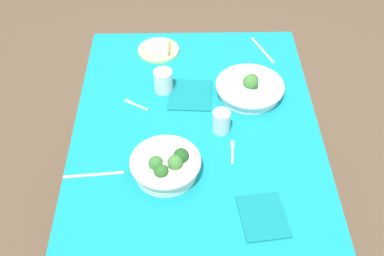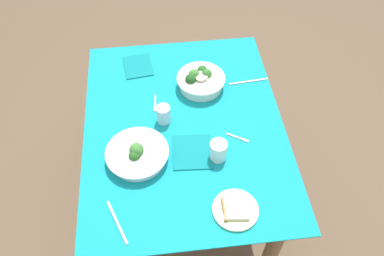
{
  "view_description": "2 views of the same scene",
  "coord_description": "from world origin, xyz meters",
  "px_view_note": "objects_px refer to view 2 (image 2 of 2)",
  "views": [
    {
      "loc": [
        -1.28,
        0.04,
        2.0
      ],
      "look_at": [
        -0.04,
        0.02,
        0.74
      ],
      "focal_mm": 44.82,
      "sensor_mm": 36.0,
      "label": 1
    },
    {
      "loc": [
        1.14,
        -0.09,
        2.12
      ],
      "look_at": [
        0.03,
        0.03,
        0.74
      ],
      "focal_mm": 36.44,
      "sensor_mm": 36.0,
      "label": 2
    }
  ],
  "objects_px": {
    "fork_by_far_bowl": "(155,104)",
    "napkin_folded_lower": "(192,152)",
    "water_glass_center": "(218,151)",
    "table_knife_left": "(117,222)",
    "broccoli_bowl_far": "(200,81)",
    "broccoli_bowl_near": "(137,154)",
    "water_glass_side": "(163,114)",
    "table_knife_right": "(249,81)",
    "fork_by_near_bowl": "(239,138)",
    "napkin_folded_upper": "(138,66)",
    "bread_side_plate": "(235,209)"
  },
  "relations": [
    {
      "from": "broccoli_bowl_near",
      "to": "napkin_folded_upper",
      "type": "xyz_separation_m",
      "value": [
        -0.59,
        0.02,
        -0.03
      ]
    },
    {
      "from": "broccoli_bowl_near",
      "to": "water_glass_side",
      "type": "distance_m",
      "value": 0.24
    },
    {
      "from": "bread_side_plate",
      "to": "water_glass_side",
      "type": "distance_m",
      "value": 0.55
    },
    {
      "from": "broccoli_bowl_far",
      "to": "water_glass_center",
      "type": "distance_m",
      "value": 0.44
    },
    {
      "from": "water_glass_center",
      "to": "fork_by_far_bowl",
      "type": "relative_size",
      "value": 0.86
    },
    {
      "from": "fork_by_near_bowl",
      "to": "broccoli_bowl_near",
      "type": "bearing_deg",
      "value": -140.96
    },
    {
      "from": "broccoli_bowl_near",
      "to": "water_glass_center",
      "type": "relative_size",
      "value": 2.9
    },
    {
      "from": "water_glass_center",
      "to": "table_knife_left",
      "type": "relative_size",
      "value": 0.46
    },
    {
      "from": "table_knife_left",
      "to": "broccoli_bowl_near",
      "type": "bearing_deg",
      "value": 141.09
    },
    {
      "from": "table_knife_right",
      "to": "broccoli_bowl_far",
      "type": "bearing_deg",
      "value": -3.71
    },
    {
      "from": "water_glass_side",
      "to": "broccoli_bowl_near",
      "type": "bearing_deg",
      "value": -32.32
    },
    {
      "from": "table_knife_right",
      "to": "napkin_folded_upper",
      "type": "bearing_deg",
      "value": -22.59
    },
    {
      "from": "broccoli_bowl_far",
      "to": "napkin_folded_upper",
      "type": "bearing_deg",
      "value": -120.81
    },
    {
      "from": "broccoli_bowl_near",
      "to": "water_glass_side",
      "type": "relative_size",
      "value": 3.04
    },
    {
      "from": "table_knife_left",
      "to": "table_knife_right",
      "type": "distance_m",
      "value": 0.96
    },
    {
      "from": "fork_by_near_bowl",
      "to": "water_glass_side",
      "type": "bearing_deg",
      "value": -171.83
    },
    {
      "from": "water_glass_center",
      "to": "napkin_folded_upper",
      "type": "height_order",
      "value": "water_glass_center"
    },
    {
      "from": "broccoli_bowl_far",
      "to": "fork_by_near_bowl",
      "type": "distance_m",
      "value": 0.37
    },
    {
      "from": "broccoli_bowl_far",
      "to": "bread_side_plate",
      "type": "bearing_deg",
      "value": 3.95
    },
    {
      "from": "broccoli_bowl_far",
      "to": "table_knife_left",
      "type": "height_order",
      "value": "broccoli_bowl_far"
    },
    {
      "from": "broccoli_bowl_near",
      "to": "fork_by_near_bowl",
      "type": "relative_size",
      "value": 2.79
    },
    {
      "from": "table_knife_left",
      "to": "table_knife_right",
      "type": "xyz_separation_m",
      "value": [
        -0.7,
        0.66,
        0.0
      ]
    },
    {
      "from": "fork_by_near_bowl",
      "to": "napkin_folded_lower",
      "type": "bearing_deg",
      "value": -134.39
    },
    {
      "from": "water_glass_side",
      "to": "napkin_folded_lower",
      "type": "distance_m",
      "value": 0.23
    },
    {
      "from": "table_knife_right",
      "to": "napkin_folded_upper",
      "type": "distance_m",
      "value": 0.58
    },
    {
      "from": "bread_side_plate",
      "to": "napkin_folded_lower",
      "type": "distance_m",
      "value": 0.33
    },
    {
      "from": "fork_by_far_bowl",
      "to": "napkin_folded_upper",
      "type": "relative_size",
      "value": 0.63
    },
    {
      "from": "broccoli_bowl_near",
      "to": "water_glass_side",
      "type": "xyz_separation_m",
      "value": [
        -0.2,
        0.13,
        0.02
      ]
    },
    {
      "from": "water_glass_side",
      "to": "table_knife_right",
      "type": "relative_size",
      "value": 0.43
    },
    {
      "from": "broccoli_bowl_near",
      "to": "water_glass_side",
      "type": "height_order",
      "value": "broccoli_bowl_near"
    },
    {
      "from": "water_glass_center",
      "to": "table_knife_right",
      "type": "bearing_deg",
      "value": 152.6
    },
    {
      "from": "bread_side_plate",
      "to": "table_knife_left",
      "type": "bearing_deg",
      "value": -90.28
    },
    {
      "from": "water_glass_center",
      "to": "fork_by_near_bowl",
      "type": "height_order",
      "value": "water_glass_center"
    },
    {
      "from": "fork_by_far_bowl",
      "to": "table_knife_right",
      "type": "height_order",
      "value": "same"
    },
    {
      "from": "table_knife_left",
      "to": "napkin_folded_upper",
      "type": "relative_size",
      "value": 1.16
    },
    {
      "from": "napkin_folded_upper",
      "to": "napkin_folded_lower",
      "type": "height_order",
      "value": "same"
    },
    {
      "from": "broccoli_bowl_far",
      "to": "napkin_folded_upper",
      "type": "height_order",
      "value": "broccoli_bowl_far"
    },
    {
      "from": "broccoli_bowl_near",
      "to": "bread_side_plate",
      "type": "relative_size",
      "value": 1.49
    },
    {
      "from": "table_knife_right",
      "to": "fork_by_far_bowl",
      "type": "bearing_deg",
      "value": 6.96
    },
    {
      "from": "bread_side_plate",
      "to": "fork_by_near_bowl",
      "type": "relative_size",
      "value": 1.87
    },
    {
      "from": "broccoli_bowl_far",
      "to": "broccoli_bowl_near",
      "type": "relative_size",
      "value": 0.88
    },
    {
      "from": "bread_side_plate",
      "to": "napkin_folded_upper",
      "type": "distance_m",
      "value": 0.95
    },
    {
      "from": "table_knife_left",
      "to": "table_knife_right",
      "type": "bearing_deg",
      "value": 114.56
    },
    {
      "from": "water_glass_center",
      "to": "table_knife_right",
      "type": "xyz_separation_m",
      "value": [
        -0.44,
        0.23,
        -0.04
      ]
    },
    {
      "from": "broccoli_bowl_far",
      "to": "broccoli_bowl_near",
      "type": "distance_m",
      "value": 0.52
    },
    {
      "from": "table_knife_right",
      "to": "bread_side_plate",
      "type": "bearing_deg",
      "value": 69.28
    },
    {
      "from": "water_glass_side",
      "to": "water_glass_center",
      "type": "bearing_deg",
      "value": 43.14
    },
    {
      "from": "broccoli_bowl_near",
      "to": "napkin_folded_upper",
      "type": "relative_size",
      "value": 1.57
    },
    {
      "from": "fork_by_far_bowl",
      "to": "napkin_folded_lower",
      "type": "relative_size",
      "value": 0.59
    },
    {
      "from": "broccoli_bowl_near",
      "to": "fork_by_near_bowl",
      "type": "distance_m",
      "value": 0.46
    }
  ]
}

